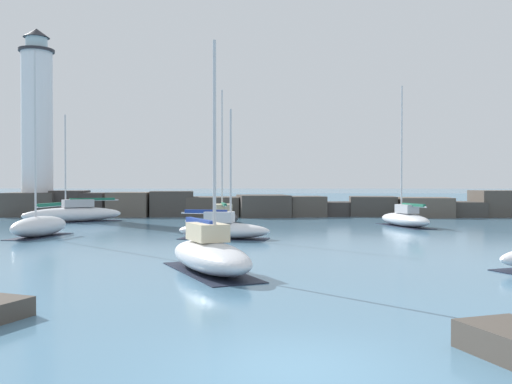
% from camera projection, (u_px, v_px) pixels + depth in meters
% --- Properties ---
extents(ground_plane, '(600.00, 600.00, 0.00)m').
position_uv_depth(ground_plane, '(297.00, 368.00, 10.05)').
color(ground_plane, teal).
extents(open_sea_beyond, '(400.00, 116.00, 0.01)m').
position_uv_depth(open_sea_beyond, '(279.00, 199.00, 115.73)').
color(open_sea_beyond, teal).
rests_on(open_sea_beyond, ground).
extents(breakwater_jetty, '(55.21, 6.90, 2.51)m').
position_uv_depth(breakwater_jetty, '(257.00, 205.00, 55.66)').
color(breakwater_jetty, '#423D38').
rests_on(breakwater_jetty, ground).
extents(lighthouse, '(4.02, 4.02, 18.45)m').
position_uv_depth(lighthouse, '(37.00, 132.00, 56.22)').
color(lighthouse, gray).
rests_on(lighthouse, ground).
extents(foreground_rocks, '(17.05, 7.17, 1.46)m').
position_uv_depth(foreground_rocks, '(390.00, 337.00, 10.20)').
color(foreground_rocks, '#423D38').
rests_on(foreground_rocks, ground).
extents(sailboat_moored_0, '(5.65, 2.65, 7.54)m').
position_uv_depth(sailboat_moored_0, '(223.00, 229.00, 33.16)').
color(sailboat_moored_0, white).
rests_on(sailboat_moored_0, ground).
extents(sailboat_moored_2, '(4.54, 6.46, 8.35)m').
position_uv_depth(sailboat_moored_2, '(210.00, 254.00, 20.81)').
color(sailboat_moored_2, white).
rests_on(sailboat_moored_2, ground).
extents(sailboat_moored_3, '(3.50, 6.60, 10.55)m').
position_uv_depth(sailboat_moored_3, '(405.00, 218.00, 42.45)').
color(sailboat_moored_3, silver).
rests_on(sailboat_moored_3, ground).
extents(sailboat_moored_4, '(7.67, 6.25, 8.86)m').
position_uv_depth(sailboat_moored_4, '(74.00, 213.00, 47.31)').
color(sailboat_moored_4, white).
rests_on(sailboat_moored_4, ground).
extents(sailboat_moored_5, '(2.52, 5.58, 11.15)m').
position_uv_depth(sailboat_moored_5, '(40.00, 225.00, 34.47)').
color(sailboat_moored_5, silver).
rests_on(sailboat_moored_5, ground).
extents(sailboat_moored_7, '(3.50, 6.53, 10.78)m').
position_uv_depth(sailboat_moored_7, '(223.00, 216.00, 45.71)').
color(sailboat_moored_7, black).
rests_on(sailboat_moored_7, ground).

